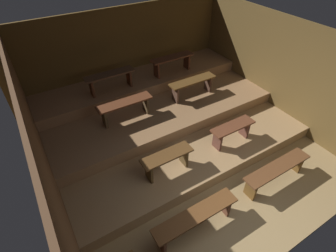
{
  "coord_description": "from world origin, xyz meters",
  "views": [
    {
      "loc": [
        -2.54,
        -1.02,
        4.19
      ],
      "look_at": [
        -0.29,
        2.67,
        0.6
      ],
      "focal_mm": 27.64,
      "sensor_mm": 36.0,
      "label": 1
    }
  ],
  "objects_px": {
    "bench_floor_right": "(277,170)",
    "bench_middle_left": "(125,106)",
    "bench_middle_right": "(192,84)",
    "bench_upper_right": "(172,61)",
    "bench_lower_left": "(167,159)",
    "bench_upper_left": "(110,78)",
    "bench_floor_left": "(196,217)",
    "bench_lower_right": "(232,130)"
  },
  "relations": [
    {
      "from": "bench_floor_right",
      "to": "bench_middle_left",
      "type": "distance_m",
      "value": 3.39
    },
    {
      "from": "bench_floor_right",
      "to": "bench_middle_right",
      "type": "xyz_separation_m",
      "value": [
        -0.05,
        2.77,
        0.53
      ]
    },
    {
      "from": "bench_floor_right",
      "to": "bench_lower_left",
      "type": "height_order",
      "value": "bench_lower_left"
    },
    {
      "from": "bench_lower_right",
      "to": "bench_upper_right",
      "type": "height_order",
      "value": "bench_upper_right"
    },
    {
      "from": "bench_lower_right",
      "to": "bench_floor_left",
      "type": "bearing_deg",
      "value": -147.17
    },
    {
      "from": "bench_lower_left",
      "to": "bench_middle_left",
      "type": "height_order",
      "value": "bench_middle_left"
    },
    {
      "from": "bench_middle_right",
      "to": "bench_upper_right",
      "type": "height_order",
      "value": "bench_upper_right"
    },
    {
      "from": "bench_floor_left",
      "to": "bench_upper_right",
      "type": "xyz_separation_m",
      "value": [
        1.84,
        3.67,
        0.79
      ]
    },
    {
      "from": "bench_lower_right",
      "to": "bench_upper_left",
      "type": "height_order",
      "value": "bench_upper_left"
    },
    {
      "from": "bench_lower_left",
      "to": "bench_upper_left",
      "type": "distance_m",
      "value": 2.58
    },
    {
      "from": "bench_floor_right",
      "to": "bench_upper_left",
      "type": "distance_m",
      "value": 4.18
    },
    {
      "from": "bench_middle_left",
      "to": "bench_upper_left",
      "type": "distance_m",
      "value": 0.94
    },
    {
      "from": "bench_lower_left",
      "to": "bench_middle_right",
      "type": "relative_size",
      "value": 0.82
    },
    {
      "from": "bench_floor_left",
      "to": "bench_upper_right",
      "type": "bearing_deg",
      "value": 63.42
    },
    {
      "from": "bench_floor_right",
      "to": "bench_upper_right",
      "type": "height_order",
      "value": "bench_upper_right"
    },
    {
      "from": "bench_middle_right",
      "to": "bench_middle_left",
      "type": "bearing_deg",
      "value": 180.0
    },
    {
      "from": "bench_lower_left",
      "to": "bench_floor_left",
      "type": "bearing_deg",
      "value": -97.36
    },
    {
      "from": "bench_lower_right",
      "to": "bench_middle_left",
      "type": "bearing_deg",
      "value": 136.78
    },
    {
      "from": "bench_upper_left",
      "to": "bench_floor_right",
      "type": "bearing_deg",
      "value": -63.42
    },
    {
      "from": "bench_floor_left",
      "to": "bench_upper_left",
      "type": "bearing_deg",
      "value": 88.58
    },
    {
      "from": "bench_middle_left",
      "to": "bench_middle_right",
      "type": "height_order",
      "value": "same"
    },
    {
      "from": "bench_lower_right",
      "to": "bench_middle_right",
      "type": "height_order",
      "value": "bench_middle_right"
    },
    {
      "from": "bench_middle_left",
      "to": "bench_upper_left",
      "type": "height_order",
      "value": "bench_upper_left"
    },
    {
      "from": "bench_lower_left",
      "to": "bench_upper_left",
      "type": "bearing_deg",
      "value": 91.3
    },
    {
      "from": "bench_lower_left",
      "to": "bench_lower_right",
      "type": "relative_size",
      "value": 1.0
    },
    {
      "from": "bench_lower_left",
      "to": "bench_upper_right",
      "type": "relative_size",
      "value": 0.85
    },
    {
      "from": "bench_floor_right",
      "to": "bench_middle_left",
      "type": "height_order",
      "value": "bench_middle_left"
    },
    {
      "from": "bench_lower_left",
      "to": "bench_lower_right",
      "type": "height_order",
      "value": "same"
    },
    {
      "from": "bench_floor_left",
      "to": "bench_lower_right",
      "type": "height_order",
      "value": "bench_lower_right"
    },
    {
      "from": "bench_lower_right",
      "to": "bench_middle_right",
      "type": "distance_m",
      "value": 1.65
    },
    {
      "from": "bench_floor_right",
      "to": "bench_upper_right",
      "type": "bearing_deg",
      "value": 91.42
    },
    {
      "from": "bench_lower_right",
      "to": "bench_floor_right",
      "type": "bearing_deg",
      "value": -82.64
    },
    {
      "from": "bench_upper_right",
      "to": "bench_lower_left",
      "type": "bearing_deg",
      "value": -123.8
    },
    {
      "from": "bench_floor_left",
      "to": "bench_middle_left",
      "type": "bearing_deg",
      "value": 89.0
    },
    {
      "from": "bench_middle_right",
      "to": "bench_upper_left",
      "type": "relative_size",
      "value": 1.04
    },
    {
      "from": "bench_floor_right",
      "to": "bench_upper_left",
      "type": "xyz_separation_m",
      "value": [
        -1.84,
        3.67,
        0.79
      ]
    },
    {
      "from": "bench_floor_right",
      "to": "bench_upper_right",
      "type": "xyz_separation_m",
      "value": [
        -0.09,
        3.67,
        0.79
      ]
    },
    {
      "from": "bench_floor_left",
      "to": "bench_lower_right",
      "type": "distance_m",
      "value": 2.13
    },
    {
      "from": "bench_upper_right",
      "to": "bench_floor_right",
      "type": "bearing_deg",
      "value": -88.58
    },
    {
      "from": "bench_middle_right",
      "to": "bench_upper_right",
      "type": "distance_m",
      "value": 0.94
    },
    {
      "from": "bench_middle_right",
      "to": "bench_upper_right",
      "type": "xyz_separation_m",
      "value": [
        -0.04,
        0.9,
        0.27
      ]
    },
    {
      "from": "bench_lower_right",
      "to": "bench_upper_left",
      "type": "xyz_separation_m",
      "value": [
        -1.69,
        2.52,
        0.55
      ]
    }
  ]
}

